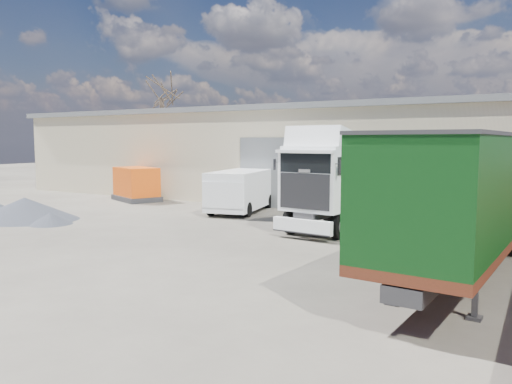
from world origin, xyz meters
The scene contains 8 objects.
ground centered at (0.00, 0.00, 0.00)m, with size 120.00×120.00×0.00m, color black.
warehouse centered at (-6.00, 16.00, 2.66)m, with size 30.60×12.60×5.42m.
bare_tree centered at (-18.00, 20.00, 7.92)m, with size 4.00×4.00×9.60m.
tractor_unit centered at (3.00, 4.96, 1.67)m, with size 2.80×6.13×3.96m.
box_trailer centered at (8.41, 1.22, 2.19)m, with size 3.09×10.94×3.59m.
panel_van centered at (-2.70, 7.80, 1.03)m, with size 2.97×5.17×1.99m.
orange_skip centered at (-10.34, 8.78, 0.83)m, with size 3.57×2.99×1.91m.
gravel_heap centered at (-9.62, 1.07, 0.45)m, with size 6.48×6.13×0.98m.
Camera 1 is at (9.98, -12.46, 3.41)m, focal length 35.00 mm.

